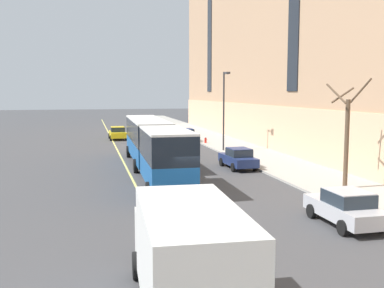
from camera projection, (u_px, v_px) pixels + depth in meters
name	position (u px, v px, depth m)	size (l,w,h in m)	color
ground_plane	(195.00, 200.00, 23.85)	(260.00, 260.00, 0.00)	#424244
sidewalk	(325.00, 180.00, 28.84)	(5.43, 160.00, 0.15)	#ADA89E
city_bus	(153.00, 143.00, 31.96)	(3.09, 19.56, 3.62)	#19569E
parked_car_silver_0	(346.00, 208.00, 19.31)	(1.99, 4.23, 1.56)	#B7B7BC
parked_car_navy_1	(238.00, 158.00, 33.70)	(2.01, 4.32, 1.56)	navy
parked_car_navy_4	(185.00, 135.00, 51.56)	(2.00, 4.46, 1.56)	navy
box_truck	(186.00, 254.00, 11.03)	(2.58, 7.03, 3.11)	silver
taxi_cab	(118.00, 133.00, 54.37)	(2.06, 4.40, 1.56)	yellow
street_tree_mid_block	(347.00, 135.00, 25.86)	(1.99, 1.95, 6.36)	brown
street_lamp	(224.00, 103.00, 42.56)	(0.36, 1.48, 7.47)	#2D2D30
fire_hydrant	(206.00, 140.00, 49.42)	(0.42, 0.24, 0.72)	red
lane_centerline	(138.00, 191.00, 26.15)	(0.16, 140.00, 0.01)	#E0D66B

